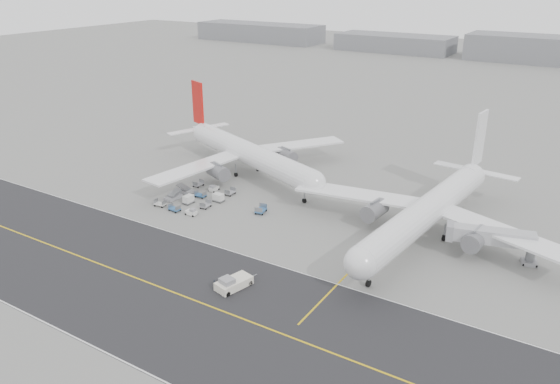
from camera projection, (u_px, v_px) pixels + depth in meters
The scene contains 10 objects.
ground at pixel (202, 235), 104.67m from camera, with size 700.00×700.00×0.00m, color gray.
taxiway at pixel (155, 285), 88.07m from camera, with size 220.00×59.00×0.03m.
horizon_buildings at pixel (552, 64), 294.63m from camera, with size 520.00×28.00×28.00m, color gray, non-canonical shape.
airliner_a at pixel (247, 153), 133.62m from camera, with size 53.53×52.48×19.40m.
airliner_b at pixel (429, 209), 102.08m from camera, with size 55.83×56.70×19.58m.
pushback_tug at pixel (233, 283), 86.94m from camera, with size 4.27×7.98×2.25m.
jet_bridge at pixel (492, 238), 94.62m from camera, with size 15.69×6.95×5.88m.
gse_cluster at pixel (195, 200), 120.43m from camera, with size 16.74×20.56×1.91m, color gray, non-canonical shape.
stray_dolly at pixel (261, 213), 114.22m from camera, with size 1.74×2.82×1.74m, color silver, non-canonical shape.
ground_crew_a at pixel (214, 285), 86.64m from camera, with size 0.62×0.41×1.70m, color black.
Camera 1 is at (62.11, -71.78, 47.33)m, focal length 35.00 mm.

